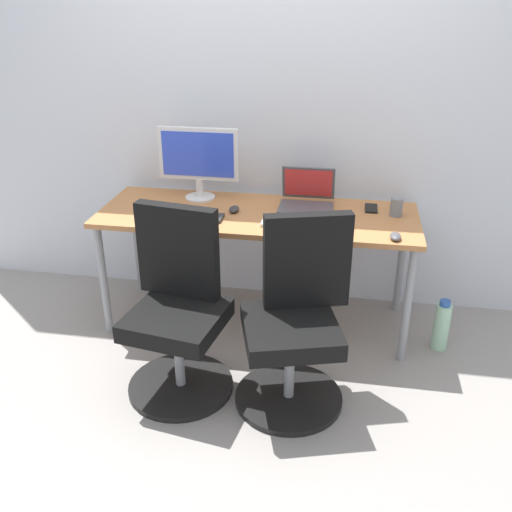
{
  "coord_description": "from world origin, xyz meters",
  "views": [
    {
      "loc": [
        0.5,
        -3.0,
        1.89
      ],
      "look_at": [
        0.0,
        -0.05,
        0.47
      ],
      "focal_mm": 39.93,
      "sensor_mm": 36.0,
      "label": 1
    }
  ],
  "objects_px": {
    "water_bottle_on_floor": "(441,326)",
    "open_laptop": "(307,198)",
    "office_chair_left": "(178,312)",
    "desktop_monitor": "(199,158)",
    "office_chair_right": "(296,322)",
    "coffee_mug": "(339,223)"
  },
  "relations": [
    {
      "from": "office_chair_right",
      "to": "desktop_monitor",
      "type": "bearing_deg",
      "value": 128.9
    },
    {
      "from": "office_chair_right",
      "to": "coffee_mug",
      "type": "xyz_separation_m",
      "value": [
        0.17,
        0.47,
        0.34
      ]
    },
    {
      "from": "office_chair_left",
      "to": "desktop_monitor",
      "type": "height_order",
      "value": "desktop_monitor"
    },
    {
      "from": "desktop_monitor",
      "to": "open_laptop",
      "type": "height_order",
      "value": "desktop_monitor"
    },
    {
      "from": "office_chair_left",
      "to": "office_chair_right",
      "type": "height_order",
      "value": "same"
    },
    {
      "from": "office_chair_right",
      "to": "water_bottle_on_floor",
      "type": "xyz_separation_m",
      "value": [
        0.78,
        0.54,
        -0.28
      ]
    },
    {
      "from": "water_bottle_on_floor",
      "to": "open_laptop",
      "type": "xyz_separation_m",
      "value": [
        -0.81,
        0.27,
        0.63
      ]
    },
    {
      "from": "water_bottle_on_floor",
      "to": "desktop_monitor",
      "type": "relative_size",
      "value": 0.65
    },
    {
      "from": "coffee_mug",
      "to": "office_chair_right",
      "type": "bearing_deg",
      "value": -110.04
    },
    {
      "from": "office_chair_left",
      "to": "desktop_monitor",
      "type": "distance_m",
      "value": 1.01
    },
    {
      "from": "office_chair_right",
      "to": "desktop_monitor",
      "type": "height_order",
      "value": "desktop_monitor"
    },
    {
      "from": "office_chair_right",
      "to": "coffee_mug",
      "type": "bearing_deg",
      "value": 69.96
    },
    {
      "from": "open_laptop",
      "to": "office_chair_left",
      "type": "bearing_deg",
      "value": -124.62
    },
    {
      "from": "desktop_monitor",
      "to": "open_laptop",
      "type": "distance_m",
      "value": 0.68
    },
    {
      "from": "water_bottle_on_floor",
      "to": "open_laptop",
      "type": "distance_m",
      "value": 1.06
    },
    {
      "from": "water_bottle_on_floor",
      "to": "coffee_mug",
      "type": "xyz_separation_m",
      "value": [
        -0.61,
        -0.07,
        0.62
      ]
    },
    {
      "from": "office_chair_left",
      "to": "water_bottle_on_floor",
      "type": "xyz_separation_m",
      "value": [
        1.37,
        0.54,
        -0.28
      ]
    },
    {
      "from": "open_laptop",
      "to": "coffee_mug",
      "type": "relative_size",
      "value": 3.37
    },
    {
      "from": "coffee_mug",
      "to": "office_chair_left",
      "type": "bearing_deg",
      "value": -148.42
    },
    {
      "from": "office_chair_right",
      "to": "open_laptop",
      "type": "height_order",
      "value": "same"
    },
    {
      "from": "water_bottle_on_floor",
      "to": "coffee_mug",
      "type": "relative_size",
      "value": 3.37
    },
    {
      "from": "office_chair_right",
      "to": "office_chair_left",
      "type": "bearing_deg",
      "value": 179.84
    }
  ]
}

